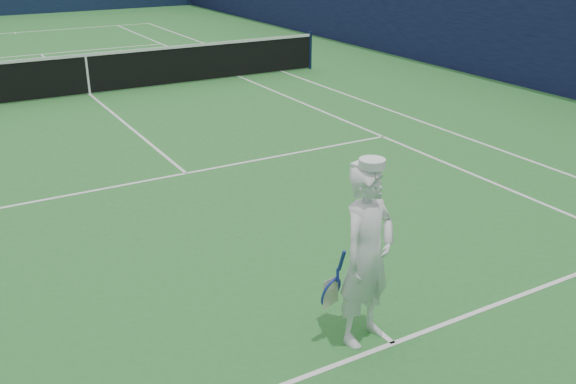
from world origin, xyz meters
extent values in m
plane|color=#2C742F|center=(0.00, 0.00, 0.00)|extent=(80.00, 80.00, 0.00)
cube|color=white|center=(0.00, 11.88, 0.00)|extent=(11.03, 0.06, 0.01)
cube|color=white|center=(0.00, -11.88, 0.00)|extent=(11.03, 0.06, 0.01)
cube|color=white|center=(5.49, 0.00, 0.00)|extent=(0.06, 23.83, 0.01)
cube|color=white|center=(4.12, 0.00, 0.00)|extent=(0.06, 23.77, 0.01)
cube|color=white|center=(0.00, 6.40, 0.00)|extent=(8.23, 0.06, 0.01)
cube|color=white|center=(0.00, -6.40, 0.00)|extent=(8.23, 0.06, 0.01)
cube|color=white|center=(0.00, 0.00, 0.00)|extent=(0.06, 12.80, 0.01)
cube|color=white|center=(0.00, 11.73, 0.00)|extent=(0.06, 0.30, 0.01)
cube|color=white|center=(0.00, -11.73, 0.00)|extent=(0.06, 0.30, 0.01)
cylinder|color=#141E4C|center=(6.40, 0.00, 0.54)|extent=(0.09, 0.09, 1.07)
cube|color=black|center=(0.00, 0.00, 0.50)|extent=(12.79, 0.02, 0.92)
cube|color=white|center=(0.00, 0.00, 0.97)|extent=(12.79, 0.04, 0.07)
cube|color=white|center=(0.00, 0.00, 0.47)|extent=(0.05, 0.03, 0.94)
imported|color=white|center=(-0.19, -11.64, 0.91)|extent=(0.76, 0.60, 1.82)
cylinder|color=white|center=(-0.19, -11.64, 1.84)|extent=(0.24, 0.24, 0.08)
cube|color=white|center=(-0.23, -11.52, 1.81)|extent=(0.20, 0.15, 0.02)
cylinder|color=navy|center=(-0.48, -11.64, 0.94)|extent=(0.06, 0.10, 0.22)
cube|color=navy|center=(-0.48, -11.59, 0.76)|extent=(0.03, 0.03, 0.14)
torus|color=navy|center=(-0.52, -11.53, 0.56)|extent=(0.31, 0.18, 0.29)
cube|color=beige|center=(-0.52, -11.53, 0.56)|extent=(0.21, 0.06, 0.30)
sphere|color=#E2F21B|center=(0.03, -11.48, 1.00)|extent=(0.07, 0.07, 0.07)
sphere|color=#E2F21B|center=(0.07, -11.45, 1.03)|extent=(0.07, 0.07, 0.07)
camera|label=1|loc=(-3.52, -15.93, 3.77)|focal=40.00mm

